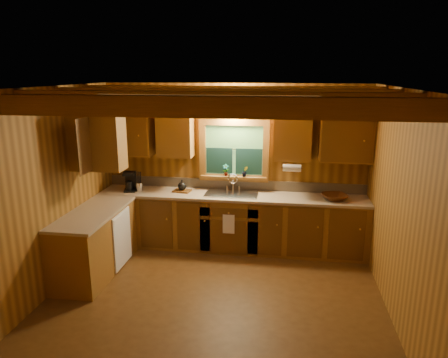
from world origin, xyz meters
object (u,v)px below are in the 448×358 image
object	(u,v)px
wicker_basket	(335,197)
cutting_board	(182,191)
sink	(232,197)
coffee_maker	(130,181)

from	to	relation	value
wicker_basket	cutting_board	bearing A→B (deg)	177.78
cutting_board	wicker_basket	xyz separation A→B (m)	(2.38, -0.09, 0.03)
sink	cutting_board	xyz separation A→B (m)	(-0.81, 0.02, 0.06)
cutting_board	coffee_maker	bearing A→B (deg)	-165.46
cutting_board	sink	bearing A→B (deg)	8.47
sink	coffee_maker	size ratio (longest dim) A/B	2.62
sink	coffee_maker	xyz separation A→B (m)	(-1.65, -0.05, 0.20)
coffee_maker	cutting_board	xyz separation A→B (m)	(0.84, 0.07, -0.14)
sink	cutting_board	world-z (taller)	sink
coffee_maker	cutting_board	bearing A→B (deg)	-10.50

